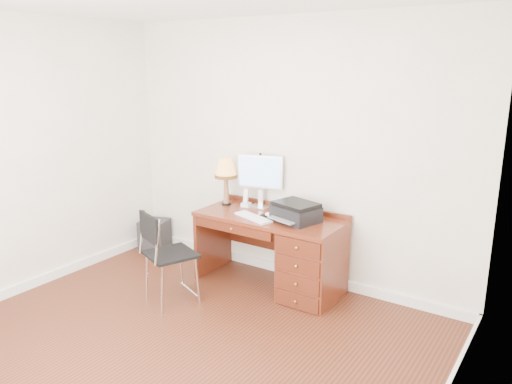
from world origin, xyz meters
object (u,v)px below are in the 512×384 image
Objects in this scene: monitor at (261,175)px; printer at (296,212)px; equipment_box at (155,234)px; desk at (297,254)px; leg_lamp at (226,171)px; phone at (246,201)px; chair at (165,249)px.

monitor is 1.14× the size of printer.
equipment_box is (-2.04, 0.09, -0.66)m from printer.
printer is (-0.03, 0.00, 0.43)m from desk.
desk is 0.92m from monitor.
printer is 2.14m from equipment_box.
leg_lamp is at bearing -176.23° from monitor.
equipment_box is at bearing 171.23° from phone.
leg_lamp reaches higher than desk.
chair reaches higher than equipment_box.
desk is 0.43m from printer.
printer reaches higher than chair.
printer reaches higher than equipment_box.
monitor reaches higher than desk.
phone is at bearing 101.27° from chair.
equipment_box is at bearing 179.79° from leg_lamp.
desk is 3.05× the size of printer.
monitor is 0.62× the size of chair.
chair is 2.48× the size of equipment_box.
leg_lamp is (-0.94, 0.09, 0.71)m from desk.
phone reaches higher than printer.
leg_lamp reaches higher than chair.
printer is 0.70m from phone.
chair is (-0.89, -0.90, -0.29)m from printer.
printer is at bearing 170.63° from desk.
printer is at bearing -37.19° from monitor.
phone is 1.09m from chair.
phone is 0.21× the size of chair.
printer is 0.97× the size of leg_lamp.
printer is (0.55, -0.22, -0.26)m from monitor.
desk reaches higher than equipment_box.
printer is 0.96m from leg_lamp.
phone reaches higher than desk.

